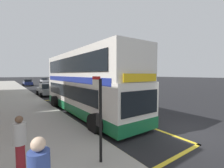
# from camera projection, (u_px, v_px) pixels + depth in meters

# --- Properties ---
(ground_plane) EXTENTS (260.00, 260.00, 0.00)m
(ground_plane) POSITION_uv_depth(u_px,v_px,m) (46.00, 87.00, 33.40)
(ground_plane) COLOR black
(pavement_near) EXTENTS (6.00, 76.00, 0.14)m
(pavement_near) POSITION_uv_depth(u_px,v_px,m) (7.00, 89.00, 29.36)
(pavement_near) COLOR #A39E93
(pavement_near) RESTS_ON ground
(double_decker_bus) EXTENTS (3.26, 11.26, 4.40)m
(double_decker_bus) POSITION_uv_depth(u_px,v_px,m) (85.00, 85.00, 11.26)
(double_decker_bus) COLOR white
(double_decker_bus) RESTS_ON ground
(bus_bay_markings) EXTENTS (3.10, 14.80, 0.01)m
(bus_bay_markings) POSITION_uv_depth(u_px,v_px,m) (86.00, 113.00, 11.29)
(bus_bay_markings) COLOR yellow
(bus_bay_markings) RESTS_ON ground
(bus_stop_sign) EXTENTS (0.09, 0.51, 2.66)m
(bus_stop_sign) POSITION_uv_depth(u_px,v_px,m) (99.00, 112.00, 4.72)
(bus_stop_sign) COLOR black
(bus_stop_sign) RESTS_ON pavement_near
(parked_car_white_distant) EXTENTS (2.09, 4.20, 1.62)m
(parked_car_white_distant) POSITION_uv_depth(u_px,v_px,m) (44.00, 81.00, 48.61)
(parked_car_white_distant) COLOR silver
(parked_car_white_distant) RESTS_ON ground
(parked_car_grey_far) EXTENTS (2.09, 4.20, 1.62)m
(parked_car_grey_far) POSITION_uv_depth(u_px,v_px,m) (47.00, 90.00, 20.26)
(parked_car_grey_far) COLOR slate
(parked_car_grey_far) RESTS_ON ground
(parked_car_navy_across) EXTENTS (2.09, 4.20, 1.62)m
(parked_car_navy_across) POSITION_uv_depth(u_px,v_px,m) (28.00, 83.00, 36.93)
(parked_car_navy_across) COLOR navy
(parked_car_navy_across) RESTS_ON ground
(parked_car_black_behind) EXTENTS (2.09, 4.20, 1.62)m
(parked_car_black_behind) POSITION_uv_depth(u_px,v_px,m) (71.00, 85.00, 27.81)
(parked_car_black_behind) COLOR black
(parked_car_black_behind) RESTS_ON ground
(pedestrian_further_back) EXTENTS (0.34, 0.34, 1.58)m
(pedestrian_further_back) POSITION_uv_depth(u_px,v_px,m) (20.00, 141.00, 4.27)
(pedestrian_further_back) COLOR maroon
(pedestrian_further_back) RESTS_ON pavement_near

